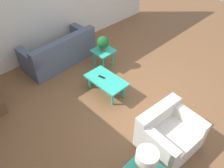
% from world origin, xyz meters
% --- Properties ---
extents(ground_plane, '(14.00, 14.00, 0.00)m').
position_xyz_m(ground_plane, '(0.00, 0.00, 0.00)').
color(ground_plane, brown).
extents(wall_right, '(0.12, 7.20, 2.70)m').
position_xyz_m(wall_right, '(3.06, 0.00, 1.35)').
color(wall_right, silver).
rests_on(wall_right, ground_plane).
extents(sofa, '(0.92, 1.92, 0.81)m').
position_xyz_m(sofa, '(2.37, 0.36, 0.31)').
color(sofa, '#4C566B').
rests_on(sofa, ground_plane).
extents(armchair, '(0.91, 1.01, 0.75)m').
position_xyz_m(armchair, '(-1.09, 0.49, 0.31)').
color(armchair, silver).
rests_on(armchair, ground_plane).
extents(coffee_table, '(0.94, 0.53, 0.39)m').
position_xyz_m(coffee_table, '(0.67, 0.31, 0.34)').
color(coffee_table, '#2DB79E').
rests_on(coffee_table, ground_plane).
extents(side_table_plant, '(0.49, 0.49, 0.49)m').
position_xyz_m(side_table_plant, '(1.45, -0.33, 0.41)').
color(side_table_plant, '#2DB79E').
rests_on(side_table_plant, ground_plane).
extents(potted_plant, '(0.30, 0.30, 0.38)m').
position_xyz_m(potted_plant, '(1.45, -0.33, 0.70)').
color(potted_plant, brown).
rests_on(potted_plant, side_table_plant).
extents(table_lamp, '(0.31, 0.31, 0.45)m').
position_xyz_m(table_lamp, '(-1.27, 1.37, 0.80)').
color(table_lamp, '#333333').
rests_on(table_lamp, side_table_lamp).
extents(remote_control, '(0.16, 0.07, 0.02)m').
position_xyz_m(remote_control, '(0.78, 0.33, 0.40)').
color(remote_control, black).
rests_on(remote_control, coffee_table).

